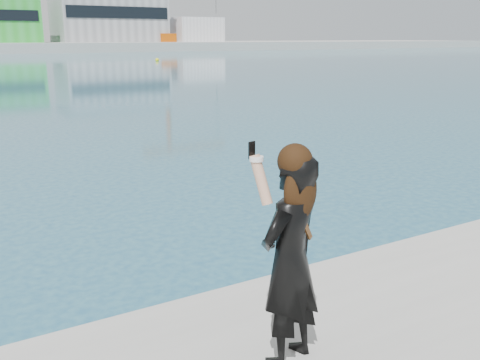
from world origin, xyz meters
name	(u,v)px	position (x,y,z in m)	size (l,w,h in m)	color
warehouse_grey_right	(109,15)	(40.00, 127.98, 8.26)	(25.50, 15.35, 12.50)	gray
ancillary_shed	(195,30)	(62.00, 126.00, 5.00)	(12.00, 10.00, 6.00)	silver
flagpole_right	(37,21)	(22.09, 121.00, 6.54)	(1.28, 0.16, 8.00)	silver
buoy_near	(157,61)	(26.88, 66.38, 0.00)	(0.50, 0.50, 0.50)	#FAEF0D
woman	(290,255)	(0.72, -0.30, 1.65)	(0.67, 0.55, 1.68)	black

